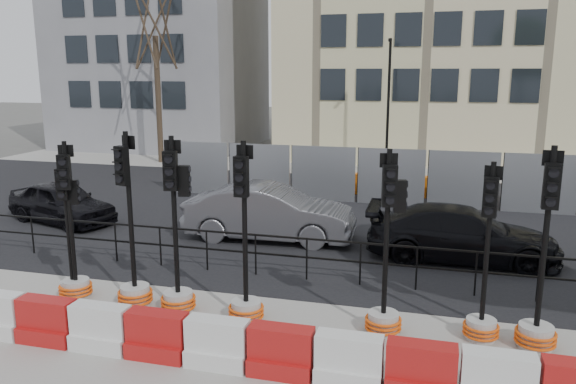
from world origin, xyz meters
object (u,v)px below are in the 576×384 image
(traffic_signal_h, at_px, (538,309))
(car_a, at_px, (62,203))
(traffic_signal_a, at_px, (74,267))
(car_c, at_px, (462,234))
(traffic_signal_d, at_px, (177,272))

(traffic_signal_h, height_order, car_a, traffic_signal_h)
(traffic_signal_a, xyz_separation_m, car_c, (7.79, 4.55, -0.00))
(traffic_signal_a, height_order, car_c, traffic_signal_a)
(traffic_signal_d, xyz_separation_m, traffic_signal_h, (6.50, 0.20, -0.11))
(traffic_signal_a, distance_m, car_a, 6.45)
(car_a, relative_size, car_c, 0.87)
(traffic_signal_d, bearing_deg, traffic_signal_h, -7.69)
(traffic_signal_h, relative_size, car_c, 0.75)
(traffic_signal_a, xyz_separation_m, car_a, (-4.03, 5.04, -0.03))
(traffic_signal_a, distance_m, traffic_signal_h, 8.86)
(traffic_signal_h, height_order, car_c, traffic_signal_h)
(car_a, bearing_deg, traffic_signal_h, -93.72)
(traffic_signal_d, distance_m, car_a, 8.20)
(traffic_signal_h, relative_size, car_a, 0.86)
(traffic_signal_d, bearing_deg, car_c, 31.12)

